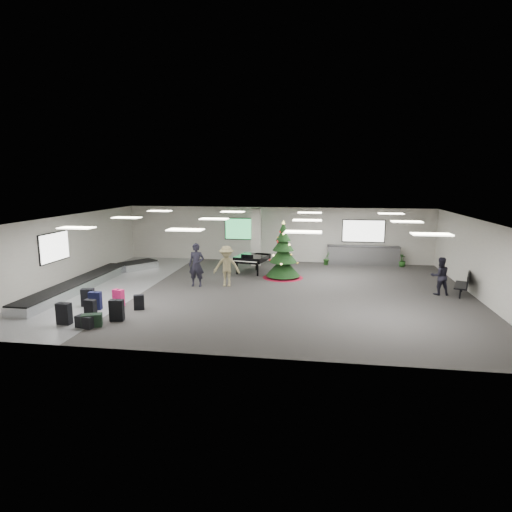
# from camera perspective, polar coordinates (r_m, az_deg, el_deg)

# --- Properties ---
(ground) EXTENTS (18.00, 18.00, 0.00)m
(ground) POSITION_cam_1_polar(r_m,az_deg,el_deg) (18.77, 0.50, -4.70)
(ground) COLOR #322F2E
(ground) RESTS_ON ground
(room_envelope) EXTENTS (18.02, 14.02, 3.21)m
(room_envelope) POSITION_cam_1_polar(r_m,az_deg,el_deg) (19.02, -0.34, 2.66)
(room_envelope) COLOR #BCB7AC
(room_envelope) RESTS_ON ground
(baggage_carousel) EXTENTS (2.28, 9.71, 0.43)m
(baggage_carousel) POSITION_cam_1_polar(r_m,az_deg,el_deg) (21.18, -21.06, -3.07)
(baggage_carousel) COLOR silver
(baggage_carousel) RESTS_ON ground
(service_counter) EXTENTS (4.05, 0.65, 1.08)m
(service_counter) POSITION_cam_1_polar(r_m,az_deg,el_deg) (25.10, 14.06, 0.10)
(service_counter) COLOR silver
(service_counter) RESTS_ON ground
(suitcase_0) EXTENTS (0.49, 0.30, 0.76)m
(suitcase_0) POSITION_cam_1_polar(r_m,az_deg,el_deg) (15.91, -24.22, -7.03)
(suitcase_0) COLOR black
(suitcase_0) RESTS_ON ground
(suitcase_1) EXTENTS (0.51, 0.32, 0.76)m
(suitcase_1) POSITION_cam_1_polar(r_m,az_deg,el_deg) (15.66, -18.08, -6.89)
(suitcase_1) COLOR black
(suitcase_1) RESTS_ON ground
(pink_suitcase) EXTENTS (0.46, 0.33, 0.67)m
(pink_suitcase) POSITION_cam_1_polar(r_m,az_deg,el_deg) (17.39, -17.86, -5.33)
(pink_suitcase) COLOR #E61E63
(pink_suitcase) RESTS_ON ground
(suitcase_3) EXTENTS (0.43, 0.33, 0.59)m
(suitcase_3) POSITION_cam_1_polar(r_m,az_deg,el_deg) (16.72, -15.34, -5.97)
(suitcase_3) COLOR black
(suitcase_3) RESTS_ON ground
(navy_suitcase) EXTENTS (0.47, 0.31, 0.70)m
(navy_suitcase) POSITION_cam_1_polar(r_m,az_deg,el_deg) (17.21, -20.64, -5.60)
(navy_suitcase) COLOR black
(navy_suitcase) RESTS_ON ground
(suitcase_5) EXTENTS (0.45, 0.30, 0.63)m
(suitcase_5) POSITION_cam_1_polar(r_m,az_deg,el_deg) (16.44, -21.21, -6.50)
(suitcase_5) COLOR black
(suitcase_5) RESTS_ON ground
(green_duffel) EXTENTS (0.72, 0.54, 0.45)m
(green_duffel) POSITION_cam_1_polar(r_m,az_deg,el_deg) (15.36, -21.04, -8.02)
(green_duffel) COLOR black
(green_duffel) RESTS_ON ground
(suitcase_8) EXTENTS (0.51, 0.36, 0.71)m
(suitcase_8) POSITION_cam_1_polar(r_m,az_deg,el_deg) (17.77, -21.51, -5.16)
(suitcase_8) COLOR black
(suitcase_8) RESTS_ON ground
(black_duffel) EXTENTS (0.67, 0.47, 0.42)m
(black_duffel) POSITION_cam_1_polar(r_m,az_deg,el_deg) (15.36, -21.79, -8.12)
(black_duffel) COLOR black
(black_duffel) RESTS_ON ground
(christmas_tree) EXTENTS (2.01, 2.01, 2.87)m
(christmas_tree) POSITION_cam_1_polar(r_m,az_deg,el_deg) (21.12, 3.63, -0.29)
(christmas_tree) COLOR maroon
(christmas_tree) RESTS_ON ground
(grand_piano) EXTENTS (1.78, 2.12, 1.07)m
(grand_piano) POSITION_cam_1_polar(r_m,az_deg,el_deg) (22.22, -0.61, -0.33)
(grand_piano) COLOR black
(grand_piano) RESTS_ON ground
(bench) EXTENTS (1.00, 1.59, 0.96)m
(bench) POSITION_cam_1_polar(r_m,az_deg,el_deg) (20.02, 26.01, -3.23)
(bench) COLOR black
(bench) RESTS_ON ground
(traveler_a) EXTENTS (0.73, 0.49, 1.98)m
(traveler_a) POSITION_cam_1_polar(r_m,az_deg,el_deg) (19.58, -7.95, -1.20)
(traveler_a) COLOR black
(traveler_a) RESTS_ON ground
(traveler_b) EXTENTS (1.26, 0.79, 1.86)m
(traveler_b) POSITION_cam_1_polar(r_m,az_deg,el_deg) (19.49, -3.94, -1.35)
(traveler_b) COLOR #8D8057
(traveler_b) RESTS_ON ground
(traveler_bench) EXTENTS (0.86, 0.72, 1.61)m
(traveler_bench) POSITION_cam_1_polar(r_m,az_deg,el_deg) (19.63, 23.32, -2.47)
(traveler_bench) COLOR black
(traveler_bench) RESTS_ON ground
(potted_plant_left) EXTENTS (0.50, 0.52, 0.73)m
(potted_plant_left) POSITION_cam_1_polar(r_m,az_deg,el_deg) (24.66, 9.40, -0.33)
(potted_plant_left) COLOR #143E18
(potted_plant_left) RESTS_ON ground
(potted_plant_right) EXTENTS (0.57, 0.57, 0.72)m
(potted_plant_right) POSITION_cam_1_polar(r_m,az_deg,el_deg) (25.18, 18.88, -0.54)
(potted_plant_right) COLOR #143E18
(potted_plant_right) RESTS_ON ground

